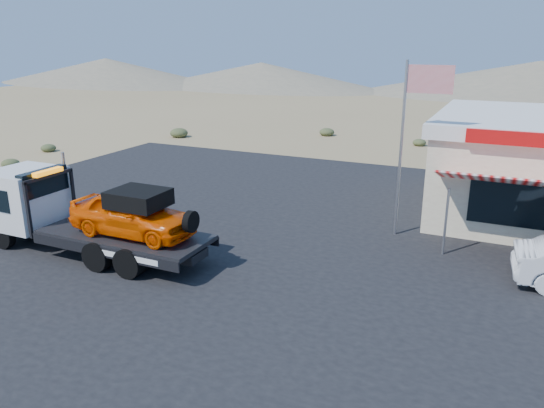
# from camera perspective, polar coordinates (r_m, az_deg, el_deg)

# --- Properties ---
(ground) EXTENTS (120.00, 120.00, 0.00)m
(ground) POSITION_cam_1_polar(r_m,az_deg,el_deg) (17.01, -6.04, -5.80)
(ground) COLOR #8C764F
(ground) RESTS_ON ground
(asphalt_lot) EXTENTS (32.00, 24.00, 0.02)m
(asphalt_lot) POSITION_cam_1_polar(r_m,az_deg,el_deg) (18.71, 3.97, -3.51)
(asphalt_lot) COLOR black
(asphalt_lot) RESTS_ON ground
(tow_truck) EXTENTS (7.79, 2.31, 2.61)m
(tow_truck) POSITION_cam_1_polar(r_m,az_deg,el_deg) (17.80, -19.24, -0.81)
(tow_truck) COLOR black
(tow_truck) RESTS_ON asphalt_lot
(flagpole) EXTENTS (1.55, 0.10, 6.00)m
(flagpole) POSITION_cam_1_polar(r_m,az_deg,el_deg) (18.39, 14.57, 7.75)
(flagpole) COLOR #99999E
(flagpole) RESTS_ON asphalt_lot
(desert_scrub) EXTENTS (26.45, 33.30, 0.68)m
(desert_scrub) POSITION_cam_1_polar(r_m,az_deg,el_deg) (31.71, -20.36, 4.70)
(desert_scrub) COLOR #3B4223
(desert_scrub) RESTS_ON ground
(distant_hills) EXTENTS (126.00, 48.00, 4.20)m
(distant_hills) POSITION_cam_1_polar(r_m,az_deg,el_deg) (70.98, 10.37, 13.25)
(distant_hills) COLOR #726B59
(distant_hills) RESTS_ON ground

